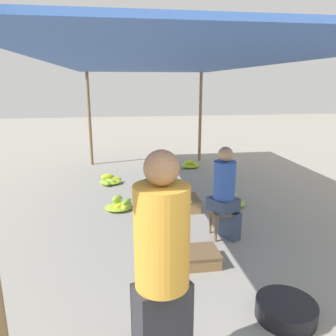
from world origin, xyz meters
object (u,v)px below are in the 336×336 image
(stool, at_px, (223,215))
(banana_pile_left_0, at_px, (120,206))
(vendor_foreground, at_px, (162,272))
(crate_mid, at_px, (201,257))
(banana_pile_right_1, at_px, (189,165))
(vendor_seated, at_px, (225,192))
(banana_pile_right_0, at_px, (231,201))
(crate_near, at_px, (183,203))
(banana_pile_left_1, at_px, (110,181))
(basin_black, at_px, (286,310))

(stool, height_order, banana_pile_left_0, stool)
(vendor_foreground, relative_size, crate_mid, 4.11)
(banana_pile_right_1, bearing_deg, vendor_seated, -95.20)
(banana_pile_right_0, relative_size, crate_near, 1.05)
(banana_pile_left_0, distance_m, banana_pile_left_1, 1.56)
(basin_black, relative_size, crate_near, 1.06)
(crate_near, bearing_deg, banana_pile_left_1, 127.23)
(crate_mid, bearing_deg, vendor_seated, 52.83)
(basin_black, xyz_separation_m, crate_near, (-0.42, 2.78, 0.03))
(stool, distance_m, crate_mid, 0.84)
(basin_black, bearing_deg, crate_mid, 117.56)
(banana_pile_right_1, xyz_separation_m, crate_near, (-0.72, -2.81, 0.03))
(banana_pile_left_1, bearing_deg, basin_black, -69.19)
(stool, bearing_deg, banana_pile_right_0, 65.34)
(banana_pile_left_1, bearing_deg, banana_pile_left_0, -82.27)
(banana_pile_left_1, bearing_deg, vendor_foreground, -84.45)
(vendor_seated, height_order, basin_black, vendor_seated)
(vendor_foreground, bearing_deg, crate_near, 76.21)
(basin_black, bearing_deg, banana_pile_right_1, 86.93)
(basin_black, relative_size, banana_pile_right_1, 1.09)
(crate_mid, bearing_deg, vendor_foreground, -113.87)
(vendor_foreground, relative_size, banana_pile_right_1, 3.38)
(banana_pile_right_0, relative_size, crate_mid, 1.31)
(basin_black, xyz_separation_m, banana_pile_left_1, (-1.70, 4.47, -0.01))
(banana_pile_right_1, bearing_deg, basin_black, -93.07)
(banana_pile_left_0, distance_m, crate_near, 1.08)
(banana_pile_right_1, height_order, crate_near, banana_pile_right_1)
(banana_pile_right_0, distance_m, crate_near, 0.88)
(basin_black, height_order, banana_pile_right_0, banana_pile_right_0)
(vendor_foreground, bearing_deg, basin_black, 21.57)
(stool, bearing_deg, banana_pile_left_1, 120.37)
(banana_pile_left_0, height_order, banana_pile_right_0, banana_pile_left_0)
(basin_black, xyz_separation_m, banana_pile_right_0, (0.46, 2.85, -0.00))
(stool, xyz_separation_m, banana_pile_right_1, (0.37, 3.90, -0.25))
(stool, distance_m, banana_pile_left_0, 1.89)
(vendor_seated, relative_size, crate_mid, 3.09)
(stool, height_order, basin_black, stool)
(banana_pile_left_1, relative_size, crate_near, 0.98)
(banana_pile_left_1, distance_m, banana_pile_right_0, 2.70)
(stool, height_order, banana_pile_left_1, stool)
(basin_black, height_order, banana_pile_left_1, banana_pile_left_1)
(banana_pile_left_0, distance_m, crate_mid, 2.10)
(stool, distance_m, banana_pile_right_1, 3.92)
(vendor_foreground, height_order, stool, vendor_foreground)
(vendor_foreground, bearing_deg, crate_mid, 66.13)
(vendor_seated, distance_m, crate_mid, 1.00)
(vendor_foreground, xyz_separation_m, banana_pile_right_1, (1.52, 6.07, -0.82))
(vendor_foreground, height_order, banana_pile_right_0, vendor_foreground)
(vendor_foreground, xyz_separation_m, banana_pile_right_0, (1.68, 3.33, -0.81))
(vendor_foreground, height_order, banana_pile_left_0, vendor_foreground)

